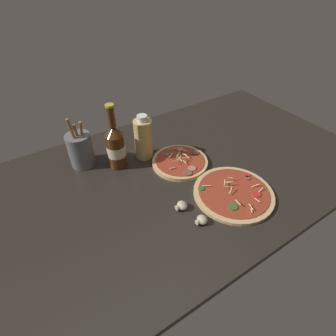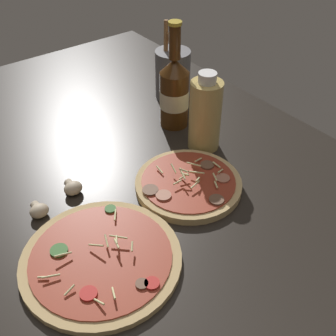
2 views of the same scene
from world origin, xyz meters
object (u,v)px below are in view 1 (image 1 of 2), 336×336
at_px(pizza_far, 180,162).
at_px(utensil_crock, 81,149).
at_px(oil_bottle, 143,138).
at_px(pizza_near, 233,193).
at_px(mushroom_right, 182,206).
at_px(mushroom_left, 202,220).
at_px(beer_bottle, 116,146).

height_order(pizza_far, utensil_crock, utensil_crock).
height_order(pizza_far, oil_bottle, oil_bottle).
height_order(pizza_near, pizza_far, pizza_far).
bearing_deg(pizza_near, mushroom_right, 166.68).
bearing_deg(mushroom_left, utensil_crock, 113.26).
xyz_separation_m(pizza_far, oil_bottle, (-0.10, 0.13, 0.08)).
relative_size(beer_bottle, mushroom_left, 6.70).
bearing_deg(mushroom_left, pizza_far, 68.19).
height_order(pizza_far, beer_bottle, beer_bottle).
bearing_deg(utensil_crock, pizza_near, -49.90).
bearing_deg(oil_bottle, mushroom_left, -92.66).
bearing_deg(beer_bottle, pizza_near, -54.00).
bearing_deg(mushroom_left, pizza_near, 12.27).
xyz_separation_m(oil_bottle, mushroom_right, (-0.04, -0.33, -0.08)).
bearing_deg(mushroom_left, beer_bottle, 103.54).
bearing_deg(pizza_near, mushroom_left, -167.73).
distance_m(mushroom_left, utensil_crock, 0.56).
distance_m(beer_bottle, utensil_crock, 0.15).
xyz_separation_m(pizza_far, mushroom_right, (-0.14, -0.21, 0.00)).
relative_size(oil_bottle, mushroom_left, 4.80).
bearing_deg(oil_bottle, pizza_far, -52.79).
relative_size(pizza_far, beer_bottle, 0.85).
height_order(beer_bottle, mushroom_right, beer_bottle).
distance_m(pizza_far, beer_bottle, 0.27).
height_order(pizza_far, mushroom_right, pizza_far).
bearing_deg(pizza_near, utensil_crock, 130.10).
bearing_deg(mushroom_right, pizza_far, 56.57).
height_order(mushroom_right, utensil_crock, utensil_crock).
xyz_separation_m(beer_bottle, mushroom_left, (0.10, -0.42, -0.08)).
bearing_deg(pizza_near, pizza_far, 103.57).
height_order(mushroom_left, utensil_crock, utensil_crock).
distance_m(pizza_near, mushroom_right, 0.20).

